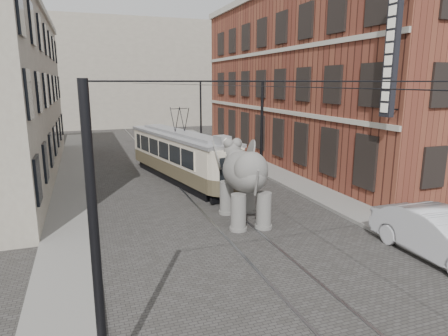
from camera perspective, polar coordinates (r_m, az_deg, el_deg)
name	(u,v)px	position (r m, az deg, el deg)	size (l,w,h in m)	color
ground	(215,209)	(18.88, -1.32, -5.93)	(120.00, 120.00, 0.00)	#3B3937
tram_rails	(215,208)	(18.88, -1.32, -5.89)	(1.54, 80.00, 0.02)	slate
sidewalk_right	(322,195)	(21.43, 14.13, -3.86)	(2.00, 60.00, 0.15)	slate
sidewalk_left	(70,223)	(18.02, -21.52, -7.48)	(2.00, 60.00, 0.15)	slate
brick_building	(316,81)	(30.88, 13.21, 12.20)	(8.00, 26.00, 12.00)	brown
distant_block	(123,74)	(57.30, -14.42, 13.08)	(28.00, 10.00, 14.00)	gray
catenary	(184,134)	(22.86, -5.80, 4.96)	(11.00, 30.20, 6.00)	black
tram	(180,145)	(24.02, -6.39, 3.41)	(2.30, 11.16, 4.43)	beige
elephant	(244,183)	(16.88, 2.99, -2.19)	(3.04, 5.51, 3.37)	#65625E
parked_car	(440,235)	(15.40, 28.96, -8.56)	(1.78, 5.07, 1.67)	silver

